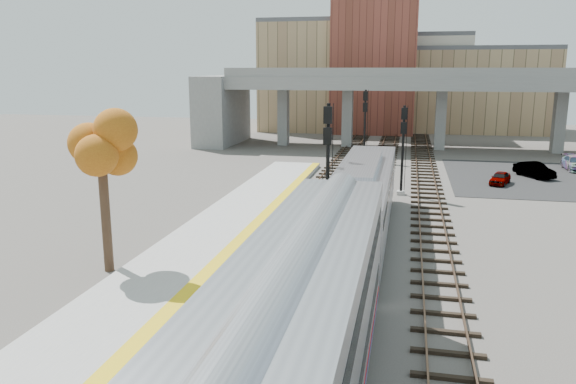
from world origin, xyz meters
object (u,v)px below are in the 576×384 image
at_px(signal_mast_mid, 403,152).
at_px(tree, 101,148).
at_px(signal_mast_near, 327,168).
at_px(locomotive, 363,198).
at_px(car_b, 534,170).
at_px(car_a, 500,178).
at_px(car_c, 575,163).
at_px(signal_mast_far, 365,125).

height_order(signal_mast_mid, tree, tree).
bearing_deg(signal_mast_near, tree, -137.10).
bearing_deg(signal_mast_near, locomotive, -11.01).
bearing_deg(car_b, signal_mast_near, -156.67).
bearing_deg(signal_mast_mid, locomotive, -99.88).
height_order(car_a, car_c, car_c).
bearing_deg(signal_mast_mid, signal_mast_near, -110.32).
relative_size(signal_mast_mid, car_b, 1.68).
bearing_deg(locomotive, signal_mast_mid, 80.12).
height_order(signal_mast_mid, signal_mast_far, signal_mast_far).
height_order(signal_mast_far, car_c, signal_mast_far).
distance_m(locomotive, car_b, 24.88).
relative_size(signal_mast_near, car_c, 1.68).
relative_size(signal_mast_mid, tree, 0.85).
relative_size(signal_mast_mid, signal_mast_far, 0.93).
xyz_separation_m(signal_mast_mid, tree, (-13.31, -19.62, 2.61)).
distance_m(tree, car_a, 33.41).
distance_m(signal_mast_mid, car_a, 10.09).
height_order(signal_mast_mid, car_a, signal_mast_mid).
bearing_deg(signal_mast_near, signal_mast_mid, 69.68).
bearing_deg(signal_mast_near, car_a, 54.09).
xyz_separation_m(signal_mast_mid, car_a, (7.96, 5.58, -2.73)).
bearing_deg(tree, signal_mast_mid, 55.86).
bearing_deg(signal_mast_far, car_a, -41.00).
distance_m(car_a, car_b, 5.15).
bearing_deg(locomotive, tree, -144.23).
xyz_separation_m(locomotive, signal_mast_near, (-2.10, 0.41, 1.54)).
bearing_deg(tree, car_c, 49.14).
bearing_deg(signal_mast_mid, car_c, 41.63).
bearing_deg(signal_mast_near, car_c, 51.57).
relative_size(car_b, car_c, 0.90).
distance_m(locomotive, tree, 14.40).
bearing_deg(signal_mast_far, signal_mast_mid, -75.68).
bearing_deg(signal_mast_far, locomotive, -85.64).
relative_size(locomotive, car_b, 4.73).
bearing_deg(car_c, car_a, -132.89).
xyz_separation_m(signal_mast_near, tree, (-9.21, -8.56, 2.10)).
height_order(locomotive, car_b, locomotive).
bearing_deg(car_a, signal_mast_near, -105.02).
relative_size(locomotive, signal_mast_near, 2.53).
relative_size(signal_mast_near, car_b, 1.87).
xyz_separation_m(signal_mast_far, car_b, (15.45, -6.61, -2.96)).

